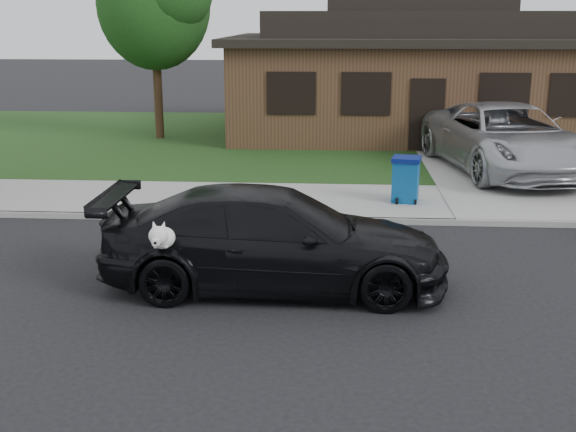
{
  "coord_description": "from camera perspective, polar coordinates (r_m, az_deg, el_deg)",
  "views": [
    {
      "loc": [
        1.32,
        -10.5,
        4.01
      ],
      "look_at": [
        0.62,
        -0.0,
        1.1
      ],
      "focal_mm": 45.0,
      "sensor_mm": 36.0,
      "label": 1
    }
  ],
  "objects": [
    {
      "name": "ground",
      "position": [
        11.31,
        -3.17,
        -5.32
      ],
      "size": [
        120.0,
        120.0,
        0.0
      ],
      "primitive_type": "plane",
      "color": "black",
      "rests_on": "ground"
    },
    {
      "name": "sidewalk",
      "position": [
        16.05,
        -1.05,
        1.21
      ],
      "size": [
        60.0,
        3.0,
        0.12
      ],
      "primitive_type": "cube",
      "color": "gray",
      "rests_on": "ground"
    },
    {
      "name": "curb",
      "position": [
        14.6,
        -1.54,
        -0.23
      ],
      "size": [
        60.0,
        0.12,
        0.12
      ],
      "primitive_type": "cube",
      "color": "gray",
      "rests_on": "ground"
    },
    {
      "name": "lawn",
      "position": [
        23.86,
        0.56,
        5.95
      ],
      "size": [
        60.0,
        13.0,
        0.13
      ],
      "primitive_type": "cube",
      "color": "#193814",
      "rests_on": "ground"
    },
    {
      "name": "driveway",
      "position": [
        21.39,
        16.39,
        4.22
      ],
      "size": [
        4.5,
        13.0,
        0.14
      ],
      "primitive_type": "cube",
      "color": "gray",
      "rests_on": "ground"
    },
    {
      "name": "sedan",
      "position": [
        10.92,
        -1.11,
        -1.85
      ],
      "size": [
        5.23,
        2.5,
        1.52
      ],
      "rotation": [
        0.0,
        0.0,
        1.57
      ],
      "color": "black",
      "rests_on": "ground"
    },
    {
      "name": "minivan",
      "position": [
        19.43,
        16.85,
        5.9
      ],
      "size": [
        3.94,
        6.63,
        1.73
      ],
      "primitive_type": "imported",
      "rotation": [
        0.0,
        0.0,
        0.18
      ],
      "color": "#ADAFB4",
      "rests_on": "driveway"
    },
    {
      "name": "recycling_bin",
      "position": [
        15.85,
        9.28,
        2.9
      ],
      "size": [
        0.69,
        0.69,
        0.98
      ],
      "rotation": [
        0.0,
        0.0,
        -0.19
      ],
      "color": "#0C4A88",
      "rests_on": "sidewalk"
    },
    {
      "name": "house",
      "position": [
        25.7,
        9.94,
        11.06
      ],
      "size": [
        12.6,
        8.6,
        4.65
      ],
      "color": "#422B1C",
      "rests_on": "ground"
    },
    {
      "name": "tree_0",
      "position": [
        24.05,
        -10.24,
        16.35
      ],
      "size": [
        3.78,
        3.6,
        6.34
      ],
      "color": "#332114",
      "rests_on": "ground"
    }
  ]
}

